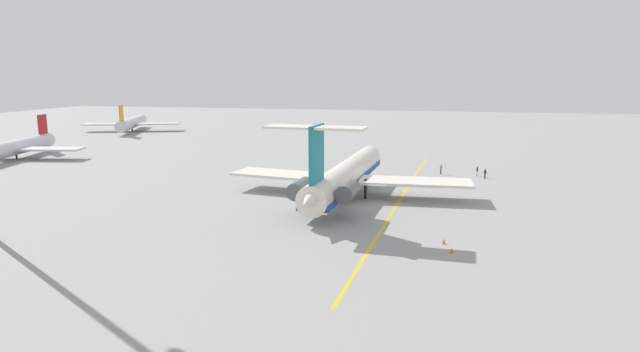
% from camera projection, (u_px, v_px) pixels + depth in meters
% --- Properties ---
extents(ground, '(374.31, 374.31, 0.00)m').
position_uv_depth(ground, '(377.00, 201.00, 75.80)').
color(ground, gray).
extents(main_jetliner, '(40.84, 36.25, 11.89)m').
position_uv_depth(main_jetliner, '(345.00, 176.00, 77.38)').
color(main_jetliner, silver).
rests_on(main_jetliner, ground).
extents(airliner_mid_right, '(28.25, 28.14, 8.48)m').
position_uv_depth(airliner_mid_right, '(13.00, 148.00, 111.59)').
color(airliner_mid_right, silver).
rests_on(airliner_mid_right, ground).
extents(airliner_far_right, '(28.88, 28.97, 8.85)m').
position_uv_depth(airliner_far_right, '(132.00, 123.00, 167.15)').
color(airliner_far_right, silver).
rests_on(airliner_far_right, ground).
extents(ground_crew_near_nose, '(0.27, 0.39, 1.68)m').
position_uv_depth(ground_crew_near_nose, '(485.00, 172.00, 91.72)').
color(ground_crew_near_nose, black).
rests_on(ground_crew_near_nose, ground).
extents(ground_crew_near_tail, '(0.29, 0.42, 1.79)m').
position_uv_depth(ground_crew_near_tail, '(441.00, 168.00, 95.60)').
color(ground_crew_near_tail, black).
rests_on(ground_crew_near_tail, ground).
extents(ground_crew_portside, '(0.44, 0.28, 1.75)m').
position_uv_depth(ground_crew_portside, '(477.00, 170.00, 94.16)').
color(ground_crew_portside, black).
rests_on(ground_crew_portside, ground).
extents(safety_cone_nose, '(0.40, 0.40, 0.55)m').
position_uv_depth(safety_cone_nose, '(452.00, 250.00, 53.87)').
color(safety_cone_nose, '#EA590F').
rests_on(safety_cone_nose, ground).
extents(safety_cone_wingtip, '(0.40, 0.40, 0.55)m').
position_uv_depth(safety_cone_wingtip, '(444.00, 241.00, 56.71)').
color(safety_cone_wingtip, '#EA590F').
rests_on(safety_cone_wingtip, ground).
extents(taxiway_centreline, '(76.74, 4.77, 0.01)m').
position_uv_depth(taxiway_centreline, '(401.00, 198.00, 77.33)').
color(taxiway_centreline, gold).
rests_on(taxiway_centreline, ground).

